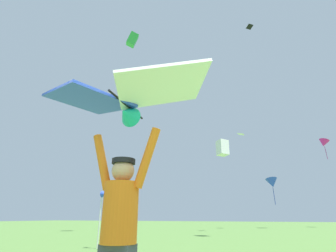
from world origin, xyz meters
TOP-DOWN VIEW (x-y plane):
  - kite_flyer_person at (-0.36, 0.27)m, footprint 0.81×0.35m
  - held_stunt_kite at (-0.36, 0.19)m, footprint 2.05×1.09m
  - distant_kite_blue_high_left at (2.15, 25.33)m, footprint 1.72×1.78m
  - distant_kite_magenta_low_left at (8.51, 29.26)m, footprint 1.56×1.44m
  - distant_kite_black_low_right at (1.95, 17.68)m, footprint 0.61×0.59m
  - distant_kite_white_overhead_distant at (-0.99, 12.95)m, footprint 0.85×0.91m
  - distant_kite_white_far_center at (-0.26, 23.39)m, footprint 0.89×0.91m
  - distant_kite_green_high_right at (-4.81, 10.56)m, footprint 0.76×0.87m
  - distant_kite_green_mid_right at (-8.58, 13.74)m, footprint 1.44×1.05m
  - marker_flag at (-4.62, 6.01)m, footprint 0.30×0.24m

SIDE VIEW (x-z plane):
  - kite_flyer_person at x=-0.36m, z-range -0.02..1.90m
  - marker_flag at x=-4.62m, z-range 0.72..2.70m
  - held_stunt_kite at x=-0.36m, z-range 2.07..2.50m
  - distant_kite_blue_high_left at x=2.15m, z-range 2.95..5.68m
  - distant_kite_white_overhead_distant at x=-0.99m, z-range 4.63..5.64m
  - distant_kite_green_high_right at x=-4.81m, z-range 8.12..9.05m
  - distant_kite_magenta_low_left at x=8.51m, z-range 7.78..10.30m
  - distant_kite_white_far_center at x=-0.26m, z-range 9.20..9.51m
  - distant_kite_green_mid_right at x=-8.58m, z-range 15.91..17.43m
  - distant_kite_black_low_right at x=1.95m, z-range 18.08..18.33m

